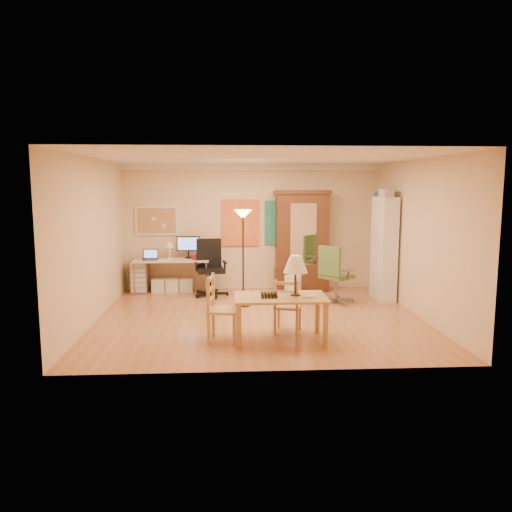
{
  "coord_description": "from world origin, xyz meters",
  "views": [
    {
      "loc": [
        -0.55,
        -8.31,
        2.24
      ],
      "look_at": [
        -0.04,
        0.3,
        1.03
      ],
      "focal_mm": 35.0,
      "sensor_mm": 36.0,
      "label": 1
    }
  ],
  "objects": [
    {
      "name": "drawer_cart",
      "position": [
        -2.4,
        2.21,
        0.36
      ],
      "size": [
        0.36,
        0.43,
        0.71
      ],
      "color": "slate",
      "rests_on": "floor"
    },
    {
      "name": "art_panel_right",
      "position": [
        0.65,
        2.47,
        1.45
      ],
      "size": [
        0.75,
        0.04,
        0.95
      ],
      "primitive_type": "cube",
      "color": "teal",
      "rests_on": "floor"
    },
    {
      "name": "wastebin",
      "position": [
        0.78,
        1.58,
        0.22
      ],
      "size": [
        0.35,
        0.35,
        0.43
      ],
      "primitive_type": "cylinder",
      "color": "silver",
      "rests_on": "floor"
    },
    {
      "name": "ladder_chair_back",
      "position": [
        0.37,
        -0.89,
        0.39
      ],
      "size": [
        0.48,
        0.46,
        0.84
      ],
      "color": "tan",
      "rests_on": "floor"
    },
    {
      "name": "bookshelf",
      "position": [
        2.55,
        1.29,
        1.01
      ],
      "size": [
        0.3,
        0.81,
        2.03
      ],
      "color": "white",
      "rests_on": "floor"
    },
    {
      "name": "ladder_chair_left",
      "position": [
        -0.64,
        -1.27,
        0.45
      ],
      "size": [
        0.49,
        0.51,
        0.97
      ],
      "color": "tan",
      "rests_on": "floor"
    },
    {
      "name": "armoire",
      "position": [
        1.05,
        2.24,
        0.94
      ],
      "size": [
        1.17,
        0.56,
        2.15
      ],
      "color": "#3D2610",
      "rests_on": "floor"
    },
    {
      "name": "crown_molding",
      "position": [
        0.0,
        2.46,
        2.64
      ],
      "size": [
        5.5,
        0.08,
        0.12
      ],
      "primitive_type": "cube",
      "color": "white",
      "rests_on": "floor"
    },
    {
      "name": "corkboard",
      "position": [
        -2.05,
        2.47,
        1.5
      ],
      "size": [
        0.9,
        0.04,
        0.62
      ],
      "primitive_type": "cube",
      "color": "tan",
      "rests_on": "floor"
    },
    {
      "name": "dining_table",
      "position": [
        0.3,
        -1.3,
        0.79
      ],
      "size": [
        1.33,
        0.81,
        1.25
      ],
      "color": "#935D30",
      "rests_on": "floor"
    },
    {
      "name": "art_panel_left",
      "position": [
        -0.25,
        2.47,
        1.45
      ],
      "size": [
        0.8,
        0.04,
        1.0
      ],
      "primitive_type": "cube",
      "color": "gold",
      "rests_on": "floor"
    },
    {
      "name": "office_chair_green",
      "position": [
        1.53,
        1.0,
        0.3
      ],
      "size": [
        0.72,
        0.71,
        1.12
      ],
      "color": "slate",
      "rests_on": "floor"
    },
    {
      "name": "floor",
      "position": [
        0.0,
        0.0,
        0.0
      ],
      "size": [
        5.5,
        5.5,
        0.0
      ],
      "primitive_type": "plane",
      "color": "#AB663C",
      "rests_on": "ground"
    },
    {
      "name": "torchiere_lamp",
      "position": [
        -0.25,
        0.87,
        1.45
      ],
      "size": [
        0.33,
        0.33,
        1.81
      ],
      "color": "#3E2319",
      "rests_on": "floor"
    },
    {
      "name": "office_chair_black",
      "position": [
        -0.89,
        1.78,
        0.31
      ],
      "size": [
        0.71,
        0.71,
        1.16
      ],
      "color": "black",
      "rests_on": "floor"
    },
    {
      "name": "computer_desk",
      "position": [
        -1.68,
        2.16,
        0.43
      ],
      "size": [
        1.57,
        0.68,
        1.18
      ],
      "color": "#C7AE92",
      "rests_on": "floor"
    }
  ]
}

